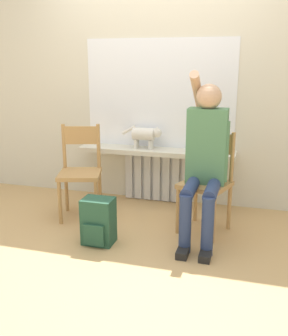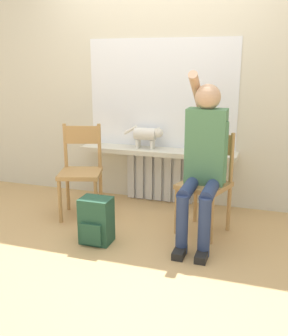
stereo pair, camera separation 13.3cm
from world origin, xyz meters
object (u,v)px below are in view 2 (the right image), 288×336
object	(u,v)px
chair_right	(206,181)
cat	(147,134)
person	(204,155)
chair_left	(81,170)
backpack	(96,221)

from	to	relation	value
chair_right	cat	bearing A→B (deg)	160.84
person	cat	distance (m)	0.99
chair_left	cat	xyz separation A→B (m)	(0.51, 0.56, 0.29)
cat	backpack	world-z (taller)	cat
chair_left	person	distance (m)	1.27
backpack	chair_right	bearing A→B (deg)	32.58
person	cat	bearing A→B (deg)	136.96
cat	backpack	xyz separation A→B (m)	(-0.11, -1.10, -0.56)
chair_left	backpack	size ratio (longest dim) A/B	2.28
cat	chair_left	bearing A→B (deg)	-132.48
chair_right	person	world-z (taller)	person
cat	backpack	bearing A→B (deg)	-95.53
chair_right	person	size ratio (longest dim) A/B	0.63
backpack	person	bearing A→B (deg)	26.99
chair_left	chair_right	bearing A→B (deg)	-16.75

